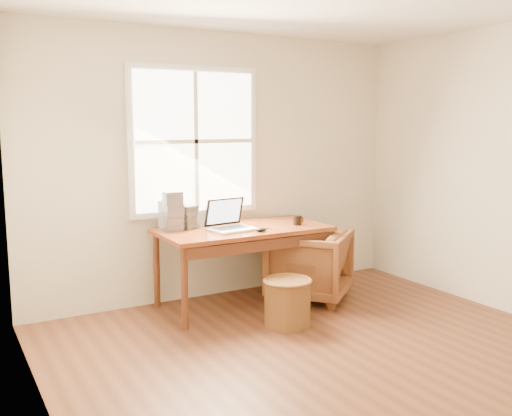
# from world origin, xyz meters

# --- Properties ---
(room_shell) EXTENTS (4.04, 4.54, 2.64)m
(room_shell) POSITION_xyz_m (-0.02, 0.16, 1.32)
(room_shell) COLOR brown
(room_shell) RESTS_ON ground
(desk) EXTENTS (1.60, 0.80, 0.04)m
(desk) POSITION_xyz_m (0.00, 1.80, 0.73)
(desk) COLOR brown
(desk) RESTS_ON room_shell
(armchair) EXTENTS (1.04, 1.05, 0.69)m
(armchair) POSITION_xyz_m (0.66, 1.66, 0.34)
(armchair) COLOR brown
(armchair) RESTS_ON room_shell
(wicker_stool) EXTENTS (0.51, 0.51, 0.39)m
(wicker_stool) POSITION_xyz_m (0.06, 1.11, 0.20)
(wicker_stool) COLOR brown
(wicker_stool) RESTS_ON room_shell
(laptop) EXTENTS (0.41, 0.43, 0.27)m
(laptop) POSITION_xyz_m (-0.15, 1.71, 0.89)
(laptop) COLOR silver
(laptop) RESTS_ON desk
(mouse) EXTENTS (0.11, 0.08, 0.03)m
(mouse) POSITION_xyz_m (0.04, 1.53, 0.77)
(mouse) COLOR black
(mouse) RESTS_ON desk
(coffee_mug) EXTENTS (0.09, 0.09, 0.09)m
(coffee_mug) POSITION_xyz_m (0.53, 1.67, 0.80)
(coffee_mug) COLOR black
(coffee_mug) RESTS_ON desk
(cd_stack_a) EXTENTS (0.16, 0.15, 0.26)m
(cd_stack_a) POSITION_xyz_m (-0.63, 2.12, 0.88)
(cd_stack_a) COLOR silver
(cd_stack_a) RESTS_ON desk
(cd_stack_b) EXTENTS (0.18, 0.17, 0.22)m
(cd_stack_b) POSITION_xyz_m (-0.47, 1.99, 0.86)
(cd_stack_b) COLOR #27272C
(cd_stack_b) RESTS_ON desk
(cd_stack_c) EXTENTS (0.17, 0.15, 0.36)m
(cd_stack_c) POSITION_xyz_m (-0.62, 1.98, 0.93)
(cd_stack_c) COLOR #9E9DAA
(cd_stack_c) RESTS_ON desk
(cd_stack_d) EXTENTS (0.17, 0.16, 0.17)m
(cd_stack_d) POSITION_xyz_m (-0.36, 2.03, 0.84)
(cd_stack_d) COLOR silver
(cd_stack_d) RESTS_ON desk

